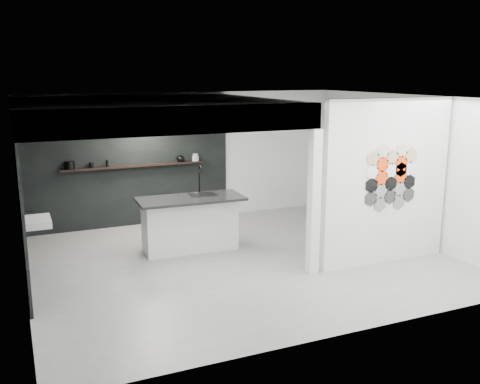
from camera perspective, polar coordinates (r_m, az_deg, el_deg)
name	(u,v)px	position (r m, az deg, el deg)	size (l,w,h in m)	color
floor	(242,260)	(9.41, 0.17, -7.30)	(7.00, 6.00, 0.01)	slate
partition_panel	(386,182)	(9.33, 15.33, 1.03)	(2.45, 0.15, 2.80)	silver
bay_clad_back	(129,171)	(11.48, -11.79, 2.18)	(4.40, 0.04, 2.35)	black
bay_clad_left	(20,201)	(9.33, -22.39, -0.88)	(0.04, 4.00, 2.35)	black
bulkhead	(149,111)	(9.40, -9.67, 8.47)	(4.40, 4.00, 0.40)	silver
corner_column	(314,203)	(8.58, 7.89, -1.15)	(0.16, 0.16, 2.35)	silver
fascia_beam	(183,120)	(7.56, -6.13, 7.62)	(4.40, 0.16, 0.40)	silver
wall_basin	(38,222)	(9.22, -20.77, -2.99)	(0.40, 0.60, 0.12)	silver
display_shelf	(134,166)	(11.38, -11.22, 2.75)	(3.00, 0.15, 0.04)	black
kitchen_island	(190,223)	(9.83, -5.36, -3.28)	(1.94, 0.92, 1.53)	silver
stockpot	(70,165)	(11.17, -17.69, 2.73)	(0.19, 0.19, 0.16)	black
kettle	(180,159)	(11.62, -6.37, 3.56)	(0.17, 0.17, 0.14)	black
glass_bowl	(195,158)	(11.72, -4.77, 3.59)	(0.15, 0.15, 0.11)	gray
glass_vase	(195,157)	(11.72, -4.77, 3.72)	(0.11, 0.11, 0.16)	gray
bottle_dark	(107,163)	(11.27, -13.99, 2.98)	(0.05, 0.05, 0.14)	black
utensil_cup	(91,165)	(11.22, -15.57, 2.78)	(0.09, 0.09, 0.11)	black
hex_tile_cluster	(392,177)	(9.26, 15.86, 1.59)	(1.04, 0.02, 1.16)	#2D2D2D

